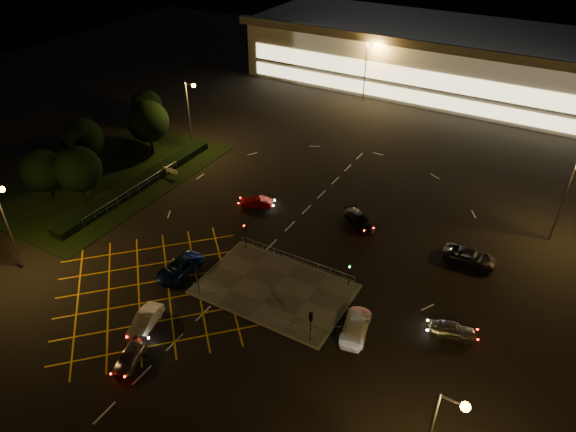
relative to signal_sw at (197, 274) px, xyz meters
The scene contains 26 objects.
ground 7.58m from the signal_sw, 56.28° to the left, with size 180.00×180.00×0.00m, color black.
pedestrian_island 7.57m from the signal_sw, 33.65° to the left, with size 14.00×9.00×0.12m, color #4C4944.
grass_verge 26.93m from the signal_sw, 153.45° to the left, with size 18.00×30.00×0.08m, color black.
hedge 22.55m from the signal_sw, 147.74° to the left, with size 2.00×26.00×1.00m, color black.
supermarket 68.13m from the signal_sw, 86.63° to the left, with size 72.00×26.50×10.50m.
streetlight_sw 19.03m from the signal_sw, 161.12° to the right, with size 1.78×0.56×10.03m.
streetlight_nw 31.24m from the signal_sw, 129.19° to the left, with size 1.78×0.56×10.03m.
streetlight_ne 38.75m from the signal_sw, 42.43° to the left, with size 1.78×0.56×10.03m.
streetlight_far_left 54.44m from the signal_sw, 95.88° to the left, with size 1.78×0.56×10.03m.
signal_sw is the anchor object (origin of this frame).
signal_se 12.00m from the signal_sw, ahead, with size 0.28×0.30×3.15m.
signal_nw 7.99m from the signal_sw, 90.00° to the left, with size 0.28×0.30×3.15m.
signal_ne 14.41m from the signal_sw, 33.65° to the left, with size 0.28×0.30×3.15m.
tree_a 26.38m from the signal_sw, behind, with size 5.04×5.04×6.86m.
tree_b 30.55m from the signal_sw, 156.81° to the left, with size 5.40×5.40×7.35m.
tree_c 31.34m from the signal_sw, 140.20° to the left, with size 5.76×5.76×7.84m.
tree_d 39.73m from the signal_sw, 139.09° to the left, with size 4.68×4.68×6.37m.
tree_e 22.92m from the signal_sw, 164.76° to the left, with size 5.40×5.40×7.35m.
car_near_silver 9.49m from the signal_sw, 88.53° to the right, with size 1.59×3.96×1.35m, color #9C9FA3.
car_queue_white 6.24m from the signal_sw, 103.11° to the right, with size 1.52×4.35×1.43m, color white.
car_left_blue 4.09m from the signal_sw, 159.15° to the left, with size 2.43×5.27×1.47m, color navy.
car_far_dkgrey 20.24m from the signal_sw, 64.50° to the left, with size 1.89×4.66×1.35m, color black.
car_right_silver 23.42m from the signal_sw, 16.48° to the left, with size 1.60×3.98×1.36m, color #A2A5A9.
car_circ_red 16.11m from the signal_sw, 102.73° to the left, with size 1.31×3.74×1.23m, color maroon.
car_east_grey 27.59m from the signal_sw, 39.52° to the left, with size 2.48×5.37×1.49m, color black.
car_approach_white 15.35m from the signal_sw, 10.61° to the left, with size 2.17×5.33×1.55m, color silver.
Camera 1 is at (21.64, -33.57, 33.64)m, focal length 32.00 mm.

